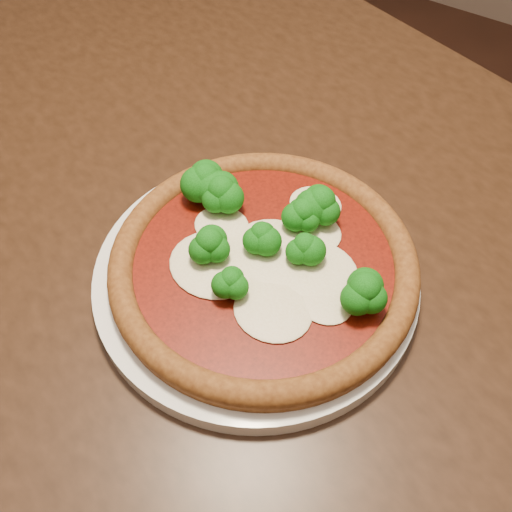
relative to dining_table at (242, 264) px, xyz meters
The scene contains 4 objects.
floor 0.67m from the dining_table, 165.51° to the right, with size 4.00×4.00×0.00m, color black.
dining_table is the anchor object (origin of this frame).
plate 0.13m from the dining_table, 45.96° to the right, with size 0.31×0.31×0.02m, color silver.
pizza 0.15m from the dining_table, 40.14° to the right, with size 0.29×0.29×0.06m.
Camera 1 is at (0.36, -0.31, 1.21)m, focal length 40.00 mm.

